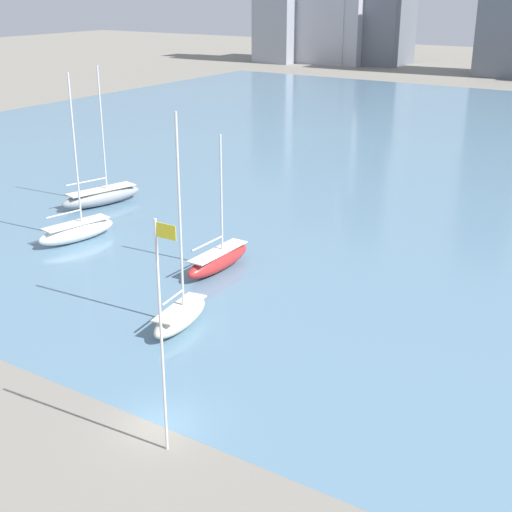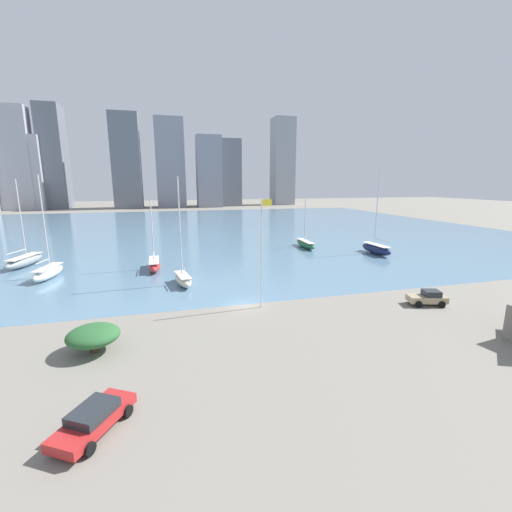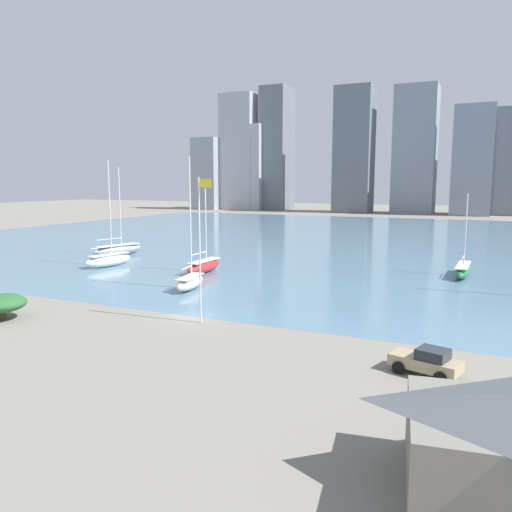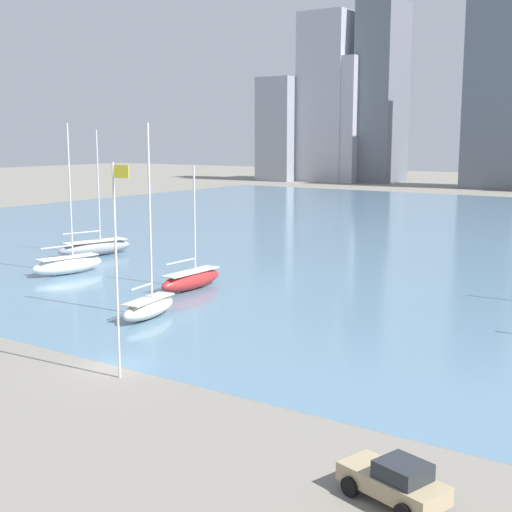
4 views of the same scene
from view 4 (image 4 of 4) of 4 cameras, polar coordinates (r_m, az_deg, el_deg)
The scene contains 8 objects.
ground_plane at distance 44.51m, azimuth -11.17°, elevation -8.63°, with size 500.00×500.00×0.00m, color gray.
harbor_water at distance 104.87m, azimuth 17.21°, elevation 1.55°, with size 180.00×140.00×0.00m.
flag_pole at distance 40.74m, azimuth -11.07°, elevation -0.63°, with size 1.24×0.14×12.36m.
sailboat_red at distance 65.15m, azimuth -5.20°, elevation -1.85°, with size 1.93×7.99×11.20m.
sailboat_gray at distance 85.55m, azimuth -12.75°, elevation 0.70°, with size 4.63×9.60×14.51m.
sailboat_white at distance 74.62m, azimuth -14.81°, elevation -0.61°, with size 3.44×7.97×15.10m.
sailboat_cream at distance 55.27m, azimuth -8.58°, elevation -3.95°, with size 2.76×6.45×14.75m.
parked_pickup_tan at distance 28.68m, azimuth 11.05°, elevation -17.25°, with size 4.57×2.98×1.76m.
Camera 4 is at (30.47, -29.41, 13.70)m, focal length 50.00 mm.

